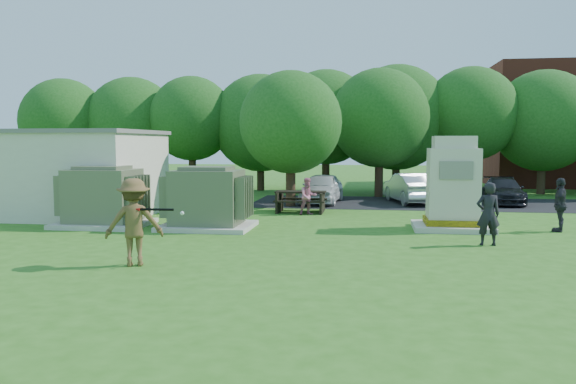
% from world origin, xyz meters
% --- Properties ---
extents(ground, '(120.00, 120.00, 0.00)m').
position_xyz_m(ground, '(0.00, 0.00, 0.00)').
color(ground, '#2D6619').
rests_on(ground, ground).
extents(service_building, '(10.00, 5.00, 3.20)m').
position_xyz_m(service_building, '(-11.00, 7.00, 1.60)').
color(service_building, beige).
rests_on(service_building, ground).
extents(service_building_roof, '(10.20, 5.20, 0.15)m').
position_xyz_m(service_building_roof, '(-11.00, 7.00, 3.27)').
color(service_building_roof, slate).
rests_on(service_building_roof, service_building).
extents(parking_strip, '(20.00, 6.00, 0.01)m').
position_xyz_m(parking_strip, '(7.00, 13.50, 0.01)').
color(parking_strip, '#232326').
rests_on(parking_strip, ground).
extents(transformer_left, '(3.00, 2.40, 2.07)m').
position_xyz_m(transformer_left, '(-6.50, 4.50, 0.97)').
color(transformer_left, beige).
rests_on(transformer_left, ground).
extents(transformer_right, '(3.00, 2.40, 2.07)m').
position_xyz_m(transformer_right, '(-2.80, 4.50, 0.97)').
color(transformer_right, beige).
rests_on(transformer_right, ground).
extents(generator_cabinet, '(2.53, 2.07, 3.08)m').
position_xyz_m(generator_cabinet, '(5.27, 5.45, 1.35)').
color(generator_cabinet, beige).
rests_on(generator_cabinet, ground).
extents(picnic_table, '(2.05, 1.54, 0.88)m').
position_xyz_m(picnic_table, '(-0.26, 9.27, 0.55)').
color(picnic_table, black).
rests_on(picnic_table, ground).
extents(batter, '(1.50, 1.19, 2.04)m').
position_xyz_m(batter, '(-2.82, -1.30, 1.02)').
color(batter, brown).
rests_on(batter, ground).
extents(person_by_generator, '(0.66, 0.45, 1.77)m').
position_xyz_m(person_by_generator, '(5.84, 2.60, 0.88)').
color(person_by_generator, black).
rests_on(person_by_generator, ground).
extents(person_at_picnic, '(0.89, 0.82, 1.48)m').
position_xyz_m(person_at_picnic, '(0.13, 8.52, 0.74)').
color(person_at_picnic, '#D06E89').
rests_on(person_at_picnic, ground).
extents(person_walking_right, '(0.78, 1.11, 1.74)m').
position_xyz_m(person_walking_right, '(8.63, 5.47, 0.87)').
color(person_walking_right, '#26262C').
rests_on(person_walking_right, ground).
extents(car_white, '(2.00, 4.28, 1.42)m').
position_xyz_m(car_white, '(0.28, 13.02, 0.71)').
color(car_white, silver).
rests_on(car_white, ground).
extents(car_silver_a, '(2.54, 4.60, 1.44)m').
position_xyz_m(car_silver_a, '(4.44, 13.62, 0.72)').
color(car_silver_a, silver).
rests_on(car_silver_a, ground).
extents(car_dark, '(2.09, 4.32, 1.21)m').
position_xyz_m(car_dark, '(8.76, 14.00, 0.61)').
color(car_dark, black).
rests_on(car_dark, ground).
extents(batting_equipment, '(1.21, 0.30, 0.17)m').
position_xyz_m(batting_equipment, '(-2.26, -1.38, 1.32)').
color(batting_equipment, black).
rests_on(batting_equipment, ground).
extents(tree_row, '(41.30, 13.30, 7.30)m').
position_xyz_m(tree_row, '(1.75, 18.50, 4.15)').
color(tree_row, '#47301E').
rests_on(tree_row, ground).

